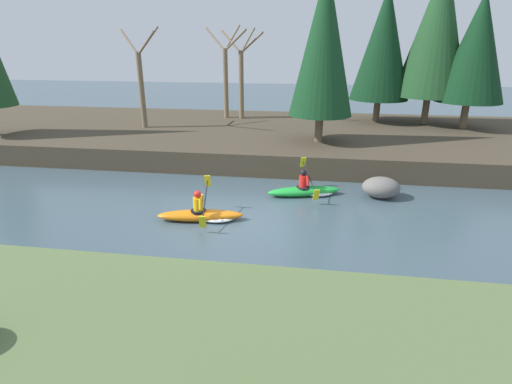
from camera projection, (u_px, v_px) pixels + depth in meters
The scene contains 12 objects.
ground_plane at pixel (238, 222), 12.56m from camera, with size 90.00×90.00×0.00m, color #425660.
riverbank_far at pixel (273, 137), 21.66m from camera, with size 44.00×11.21×0.97m.
conifer_tree_left at pixel (324, 42), 17.11m from camera, with size 2.84×2.84×7.46m.
conifer_tree_mid_left at pixel (384, 43), 21.76m from camera, with size 3.26×3.26×7.31m.
conifer_tree_centre at pixel (438, 29), 20.88m from camera, with size 3.77×3.77×8.47m.
conifer_tree_mid_right at pixel (477, 48), 19.97m from camera, with size 3.34×3.34×6.77m.
bare_tree_upstream at pixel (142, 81), 20.91m from camera, with size 2.88×2.84×5.15m.
bare_tree_mid_upstream at pixel (226, 75), 23.71m from camera, with size 2.97×2.94×5.34m.
bare_tree_mid_downstream at pixel (242, 77), 23.47m from camera, with size 2.89×2.86×5.18m.
kayaker_lead at pixel (307, 190), 14.68m from camera, with size 2.77×2.03×1.20m.
kayaker_middle at pixel (204, 215), 12.62m from camera, with size 2.79×2.06×1.20m.
boulder_midstream at pixel (381, 187), 14.43m from camera, with size 1.35×1.06×0.76m.
Camera 1 is at (2.27, -11.21, 5.30)m, focal length 28.00 mm.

